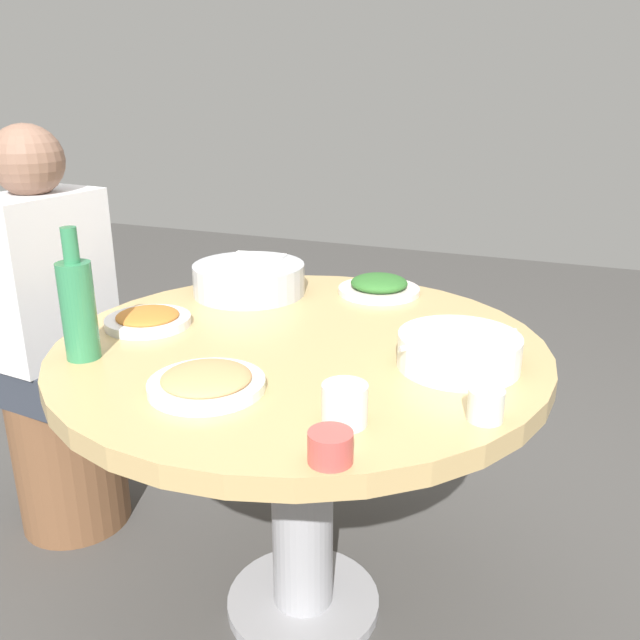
{
  "coord_description": "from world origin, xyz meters",
  "views": [
    {
      "loc": [
        1.28,
        0.56,
        1.3
      ],
      "look_at": [
        -0.07,
        0.02,
        0.78
      ],
      "focal_mm": 37.33,
      "sensor_mm": 36.0,
      "label": 1
    }
  ],
  "objects_px": {
    "dish_tofu_braise": "(148,319)",
    "diner_left": "(46,287)",
    "tea_cup_far": "(486,405)",
    "tea_cup_side": "(345,404)",
    "round_dining_table": "(301,399)",
    "dish_shrimp": "(207,382)",
    "stool_for_diner_left": "(70,456)",
    "soup_bowl": "(459,352)",
    "green_bottle": "(78,307)",
    "dish_greens": "(379,286)",
    "rice_bowl": "(249,278)",
    "tea_cup_near": "(330,447)"
  },
  "relations": [
    {
      "from": "green_bottle",
      "to": "dish_shrimp",
      "type": "bearing_deg",
      "value": 82.62
    },
    {
      "from": "round_dining_table",
      "to": "tea_cup_near",
      "type": "distance_m",
      "value": 0.54
    },
    {
      "from": "rice_bowl",
      "to": "dish_shrimp",
      "type": "height_order",
      "value": "rice_bowl"
    },
    {
      "from": "dish_shrimp",
      "to": "tea_cup_far",
      "type": "distance_m",
      "value": 0.52
    },
    {
      "from": "round_dining_table",
      "to": "stool_for_diner_left",
      "type": "xyz_separation_m",
      "value": [
        -0.08,
        -0.81,
        -0.38
      ]
    },
    {
      "from": "dish_shrimp",
      "to": "dish_greens",
      "type": "height_order",
      "value": "dish_greens"
    },
    {
      "from": "tea_cup_near",
      "to": "tea_cup_side",
      "type": "height_order",
      "value": "tea_cup_side"
    },
    {
      "from": "dish_greens",
      "to": "tea_cup_near",
      "type": "bearing_deg",
      "value": 12.16
    },
    {
      "from": "rice_bowl",
      "to": "tea_cup_side",
      "type": "distance_m",
      "value": 0.79
    },
    {
      "from": "dish_tofu_braise",
      "to": "tea_cup_near",
      "type": "height_order",
      "value": "tea_cup_near"
    },
    {
      "from": "tea_cup_side",
      "to": "diner_left",
      "type": "relative_size",
      "value": 0.1
    },
    {
      "from": "tea_cup_near",
      "to": "tea_cup_side",
      "type": "xyz_separation_m",
      "value": [
        -0.12,
        -0.02,
        0.01
      ]
    },
    {
      "from": "dish_tofu_braise",
      "to": "tea_cup_side",
      "type": "bearing_deg",
      "value": 64.69
    },
    {
      "from": "tea_cup_far",
      "to": "tea_cup_side",
      "type": "relative_size",
      "value": 0.8
    },
    {
      "from": "rice_bowl",
      "to": "tea_cup_side",
      "type": "height_order",
      "value": "rice_bowl"
    },
    {
      "from": "round_dining_table",
      "to": "green_bottle",
      "type": "xyz_separation_m",
      "value": [
        0.25,
        -0.39,
        0.26
      ]
    },
    {
      "from": "dish_shrimp",
      "to": "tea_cup_side",
      "type": "xyz_separation_m",
      "value": [
        0.03,
        0.29,
        0.02
      ]
    },
    {
      "from": "tea_cup_far",
      "to": "tea_cup_side",
      "type": "height_order",
      "value": "tea_cup_side"
    },
    {
      "from": "stool_for_diner_left",
      "to": "rice_bowl",
      "type": "bearing_deg",
      "value": 110.51
    },
    {
      "from": "dish_tofu_braise",
      "to": "diner_left",
      "type": "xyz_separation_m",
      "value": [
        -0.12,
        -0.43,
        -0.0
      ]
    },
    {
      "from": "soup_bowl",
      "to": "diner_left",
      "type": "distance_m",
      "value": 1.17
    },
    {
      "from": "dish_shrimp",
      "to": "dish_tofu_braise",
      "type": "distance_m",
      "value": 0.41
    },
    {
      "from": "round_dining_table",
      "to": "tea_cup_side",
      "type": "xyz_separation_m",
      "value": [
        0.32,
        0.22,
        0.18
      ]
    },
    {
      "from": "rice_bowl",
      "to": "diner_left",
      "type": "bearing_deg",
      "value": -69.49
    },
    {
      "from": "soup_bowl",
      "to": "dish_greens",
      "type": "height_order",
      "value": "soup_bowl"
    },
    {
      "from": "dish_tofu_braise",
      "to": "green_bottle",
      "type": "height_order",
      "value": "green_bottle"
    },
    {
      "from": "dish_shrimp",
      "to": "soup_bowl",
      "type": "bearing_deg",
      "value": 124.3
    },
    {
      "from": "green_bottle",
      "to": "soup_bowl",
      "type": "bearing_deg",
      "value": 108.2
    },
    {
      "from": "green_bottle",
      "to": "rice_bowl",
      "type": "bearing_deg",
      "value": 167.97
    },
    {
      "from": "tea_cup_near",
      "to": "round_dining_table",
      "type": "bearing_deg",
      "value": -151.47
    },
    {
      "from": "dish_tofu_braise",
      "to": "dish_greens",
      "type": "height_order",
      "value": "dish_greens"
    },
    {
      "from": "dish_shrimp",
      "to": "stool_for_diner_left",
      "type": "relative_size",
      "value": 0.5
    },
    {
      "from": "rice_bowl",
      "to": "dish_shrimp",
      "type": "xyz_separation_m",
      "value": [
        0.58,
        0.21,
        -0.03
      ]
    },
    {
      "from": "tea_cup_side",
      "to": "stool_for_diner_left",
      "type": "relative_size",
      "value": 0.18
    },
    {
      "from": "round_dining_table",
      "to": "tea_cup_side",
      "type": "height_order",
      "value": "tea_cup_side"
    },
    {
      "from": "stool_for_diner_left",
      "to": "green_bottle",
      "type": "bearing_deg",
      "value": 51.1
    },
    {
      "from": "soup_bowl",
      "to": "green_bottle",
      "type": "height_order",
      "value": "green_bottle"
    },
    {
      "from": "green_bottle",
      "to": "stool_for_diner_left",
      "type": "xyz_separation_m",
      "value": [
        -0.34,
        -0.42,
        -0.64
      ]
    },
    {
      "from": "tea_cup_side",
      "to": "soup_bowl",
      "type": "bearing_deg",
      "value": 156.94
    },
    {
      "from": "rice_bowl",
      "to": "soup_bowl",
      "type": "relative_size",
      "value": 1.22
    },
    {
      "from": "soup_bowl",
      "to": "tea_cup_side",
      "type": "bearing_deg",
      "value": -23.06
    },
    {
      "from": "dish_greens",
      "to": "diner_left",
      "type": "bearing_deg",
      "value": -68.91
    },
    {
      "from": "dish_shrimp",
      "to": "tea_cup_far",
      "type": "relative_size",
      "value": 3.55
    },
    {
      "from": "dish_tofu_braise",
      "to": "dish_greens",
      "type": "relative_size",
      "value": 0.9
    },
    {
      "from": "soup_bowl",
      "to": "dish_shrimp",
      "type": "bearing_deg",
      "value": -55.7
    },
    {
      "from": "dish_tofu_braise",
      "to": "stool_for_diner_left",
      "type": "height_order",
      "value": "dish_tofu_braise"
    },
    {
      "from": "dish_shrimp",
      "to": "diner_left",
      "type": "xyz_separation_m",
      "value": [
        -0.38,
        -0.75,
        -0.0
      ]
    },
    {
      "from": "tea_cup_far",
      "to": "stool_for_diner_left",
      "type": "height_order",
      "value": "tea_cup_far"
    },
    {
      "from": "round_dining_table",
      "to": "dish_shrimp",
      "type": "relative_size",
      "value": 4.94
    },
    {
      "from": "dish_shrimp",
      "to": "diner_left",
      "type": "height_order",
      "value": "diner_left"
    }
  ]
}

